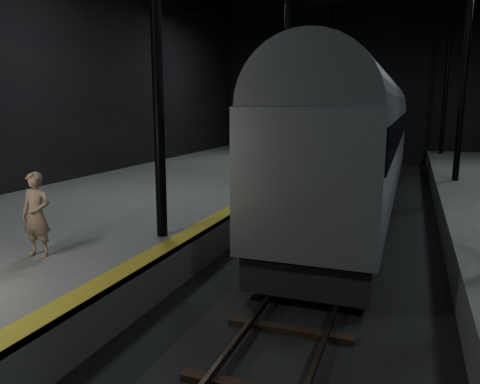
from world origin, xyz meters
The scene contains 6 objects.
ground centered at (0.00, 0.00, 0.00)m, with size 44.00×44.00×0.00m, color black.
platform_left centered at (-7.50, 0.00, 0.50)m, with size 9.00×43.80×1.00m, color #52514F.
tactile_strip centered at (-3.25, 0.00, 1.00)m, with size 0.50×43.80×0.01m, color olive.
track centered at (0.00, 0.00, 0.07)m, with size 2.40×43.00×0.24m.
train centered at (0.00, 5.13, 3.09)m, with size 3.10×20.69×5.53m.
woman centered at (-5.49, -6.36, 1.92)m, with size 0.67×0.44×1.84m, color #96785C.
Camera 1 is at (1.93, -13.97, 4.23)m, focal length 35.00 mm.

